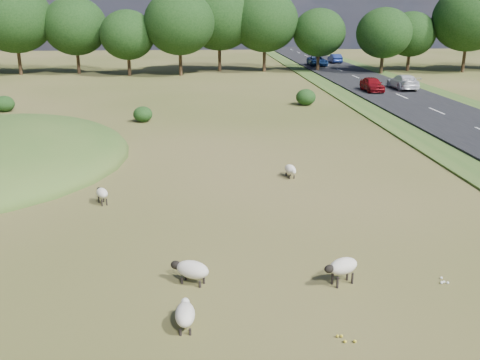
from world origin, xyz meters
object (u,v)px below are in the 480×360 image
car_4 (317,61)px  car_0 (335,58)px  sheep_4 (342,266)px  car_1 (403,82)px  sheep_0 (102,193)px  car_3 (372,84)px  sheep_3 (191,269)px  sheep_1 (185,314)px  sheep_2 (290,170)px

car_4 → car_0: bearing=49.2°
sheep_4 → car_1: (17.29, 40.86, 0.38)m
sheep_0 → sheep_4: sheep_4 is taller
car_3 → car_4: car_4 is taller
sheep_0 → car_3: (22.26, 31.43, 0.45)m
sheep_3 → car_3: 43.09m
sheep_4 → car_1: bearing=-137.1°
car_3 → sheep_3: bearing=-115.0°
sheep_3 → sheep_4: (4.72, -0.43, 0.14)m
car_1 → car_4: 25.34m
sheep_1 → car_1: (22.16, 42.94, 0.56)m
sheep_2 → car_1: 34.10m
sheep_3 → sheep_4: bearing=-157.5°
sheep_1 → car_0: car_0 is taller
sheep_0 → car_1: 41.91m
sheep_0 → sheep_4: (8.77, -8.04, 0.11)m
sheep_0 → sheep_1: (3.90, -10.12, -0.07)m
sheep_2 → sheep_4: (-0.27, -11.32, 0.20)m
sheep_4 → car_1: size_ratio=0.25×
sheep_0 → car_0: 67.51m
car_4 → sheep_3: bearing=-105.5°
sheep_1 → sheep_3: bearing=-3.8°
sheep_1 → car_1: car_1 is taller
sheep_0 → car_1: bearing=-64.4°
sheep_2 → sheep_3: bearing=-34.7°
sheep_0 → car_3: 38.52m
sheep_1 → sheep_3: size_ratio=0.89×
sheep_4 → car_4: size_ratio=0.24×
sheep_0 → car_4: 62.01m
sheep_0 → car_3: size_ratio=0.25×
sheep_2 → sheep_3: sheep_3 is taller
sheep_4 → car_4: car_4 is taller
sheep_0 → car_4: car_4 is taller
sheep_0 → car_1: car_1 is taller
sheep_4 → sheep_3: bearing=-29.4°
sheep_1 → car_4: 70.43m
sheep_2 → sheep_4: 11.33m
sheep_3 → car_0: size_ratio=0.33×
sheep_0 → sheep_4: size_ratio=0.82×
sheep_4 → car_0: 72.41m
sheep_2 → sheep_3: 11.98m
car_1 → sheep_1: bearing=62.7°
sheep_1 → sheep_0: bearing=20.7°
sheep_4 → car_3: bearing=-133.1°
car_3 → sheep_1: bearing=-113.8°
sheep_0 → sheep_2: size_ratio=0.89×
sheep_2 → sheep_4: size_ratio=0.93×
sheep_4 → car_0: (17.29, 70.31, 0.32)m
sheep_4 → car_0: bearing=-128.0°
car_4 → sheep_4: bearing=-101.6°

